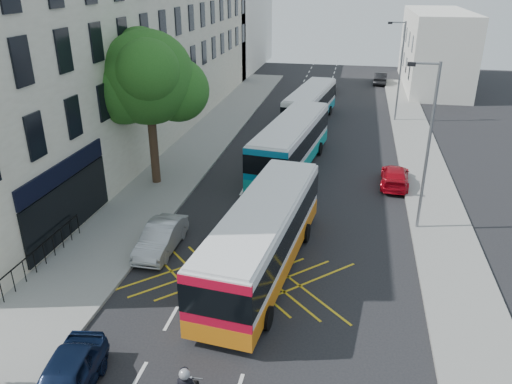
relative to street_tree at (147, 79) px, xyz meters
The scene contains 17 objects.
pavement_left 6.22m from the street_tree, 73.47° to the left, with size 5.00×70.00×0.15m, color gray.
pavement_right 17.17m from the street_tree, ahead, with size 3.00×70.00×0.15m, color gray.
terrace_main 11.00m from the street_tree, 119.95° to the left, with size 8.30×45.00×13.50m.
terrace_far 40.43m from the street_tree, 97.81° to the left, with size 8.00×20.00×10.00m, color silver.
building_right 38.43m from the street_tree, 59.43° to the left, with size 6.00×18.00×8.00m, color silver.
street_tree is the anchor object (origin of this frame).
lamp_near 15.10m from the street_tree, 11.40° to the right, with size 1.45×0.15×8.00m.
lamp_far 22.57m from the street_tree, 49.19° to the left, with size 1.45×0.15×8.00m.
railings 11.22m from the street_tree, 97.02° to the right, with size 0.08×5.60×1.14m, color black, non-canonical shape.
bus_near 12.31m from the street_tree, 45.28° to the right, with size 3.64×11.08×3.06m.
bus_mid 9.85m from the street_tree, 29.77° to the left, with size 3.97×11.33×3.12m.
bus_far 17.88m from the street_tree, 63.45° to the left, with size 3.67×10.44×2.87m.
parked_car_blue 17.48m from the street_tree, 77.41° to the right, with size 1.59×3.95×1.34m, color #0D1936.
parked_car_silver 9.79m from the street_tree, 66.60° to the right, with size 1.36×3.89×1.28m, color #ACB0B4.
red_hatchback 15.35m from the street_tree, 10.48° to the left, with size 1.61×3.96×1.15m, color #B30715.
distant_car_grey 29.43m from the street_tree, 73.71° to the left, with size 2.28×4.95×1.38m, color #46484F.
distant_car_dark 36.28m from the street_tree, 66.99° to the left, with size 1.40×4.02×1.33m, color black.
Camera 1 is at (2.78, -11.00, 11.63)m, focal length 35.00 mm.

